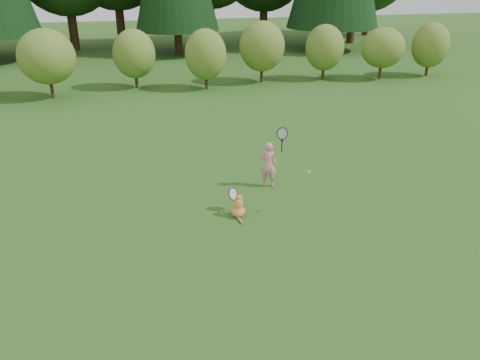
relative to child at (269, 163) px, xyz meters
name	(u,v)px	position (x,y,z in m)	size (l,w,h in m)	color
ground	(241,228)	(-1.19, -1.84, -0.58)	(100.00, 100.00, 0.00)	#2B5818
shrub_row	(162,58)	(-1.19, 11.16, 0.82)	(28.00, 3.00, 2.80)	#4F7424
child	(269,163)	(0.00, 0.00, 0.00)	(0.65, 0.41, 1.67)	pink
cat	(238,205)	(-1.11, -1.31, -0.33)	(0.48, 0.75, 0.68)	#C65726
tennis_ball	(309,172)	(0.33, -1.60, 0.38)	(0.07, 0.07, 0.07)	gold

